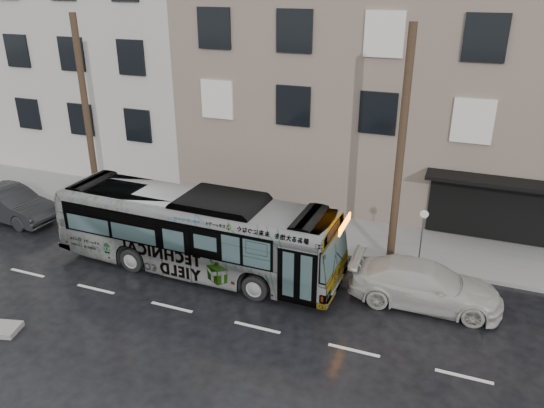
{
  "coord_description": "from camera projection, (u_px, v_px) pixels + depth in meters",
  "views": [
    {
      "loc": [
        8.8,
        -15.63,
        10.48
      ],
      "look_at": [
        1.78,
        2.5,
        2.16
      ],
      "focal_mm": 35.0,
      "sensor_mm": 36.0,
      "label": 1
    }
  ],
  "objects": [
    {
      "name": "utility_pole_front",
      "position": [
        401.0,
        152.0,
        19.28
      ],
      "size": [
        0.3,
        0.3,
        9.0
      ],
      "primitive_type": "cylinder",
      "color": "#433221",
      "rests_on": "sidewalk"
    },
    {
      "name": "building_taupe",
      "position": [
        400.0,
        82.0,
        27.51
      ],
      "size": [
        20.0,
        12.0,
        11.0
      ],
      "primitive_type": "cube",
      "color": "#786A5C",
      "rests_on": "ground"
    },
    {
      "name": "building_grey",
      "position": [
        60.0,
        18.0,
        35.44
      ],
      "size": [
        26.0,
        15.0,
        16.0
      ],
      "primitive_type": "cube",
      "color": "#B6B3AC",
      "rests_on": "ground"
    },
    {
      "name": "utility_pole_rear",
      "position": [
        87.0,
        118.0,
        23.93
      ],
      "size": [
        0.3,
        0.3,
        9.0
      ],
      "primitive_type": "cylinder",
      "color": "#433221",
      "rests_on": "sidewalk"
    },
    {
      "name": "dark_sedan",
      "position": [
        10.0,
        204.0,
        24.65
      ],
      "size": [
        4.91,
        2.13,
        1.57
      ],
      "primitive_type": "imported",
      "rotation": [
        0.0,
        0.0,
        1.47
      ],
      "color": "black",
      "rests_on": "ground"
    },
    {
      "name": "bus",
      "position": [
        196.0,
        232.0,
        20.16
      ],
      "size": [
        11.41,
        2.93,
        3.16
      ],
      "primitive_type": "imported",
      "rotation": [
        0.0,
        0.0,
        1.55
      ],
      "color": "#B2B2B2",
      "rests_on": "ground"
    },
    {
      "name": "sidewalk",
      "position": [
        255.0,
        221.0,
        24.61
      ],
      "size": [
        90.0,
        3.6,
        0.15
      ],
      "primitive_type": "cube",
      "color": "gray",
      "rests_on": "ground"
    },
    {
      "name": "white_sedan",
      "position": [
        425.0,
        284.0,
        18.25
      ],
      "size": [
        5.21,
        2.23,
        1.5
      ],
      "primitive_type": "imported",
      "rotation": [
        0.0,
        0.0,
        1.6
      ],
      "color": "#B5B4AC",
      "rests_on": "ground"
    },
    {
      "name": "ground",
      "position": [
        206.0,
        273.0,
        20.44
      ],
      "size": [
        120.0,
        120.0,
        0.0
      ],
      "primitive_type": "plane",
      "color": "black",
      "rests_on": "ground"
    },
    {
      "name": "sign_post",
      "position": [
        421.0,
        237.0,
        20.22
      ],
      "size": [
        0.06,
        0.06,
        2.4
      ],
      "primitive_type": "cylinder",
      "color": "slate",
      "rests_on": "sidewalk"
    }
  ]
}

